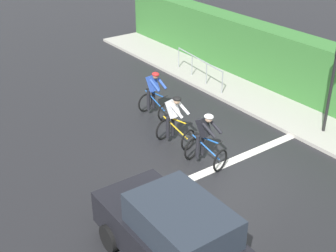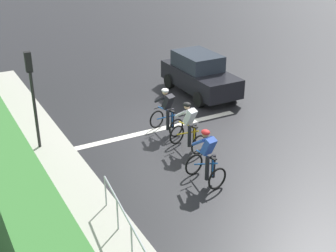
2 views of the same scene
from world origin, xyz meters
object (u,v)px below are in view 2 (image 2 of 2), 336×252
object	(u,v)px
car_black	(199,74)
traffic_light_near_crossing	(32,87)
cyclist_second	(189,128)
cyclist_lead	(207,158)
cyclist_mid	(167,112)
pedestrian_railing_kerbside	(124,219)

from	to	relation	value
car_black	traffic_light_near_crossing	bearing A→B (deg)	14.07
cyclist_second	traffic_light_near_crossing	distance (m)	5.19
cyclist_lead	car_black	xyz separation A→B (m)	(-3.79, -6.34, 0.08)
cyclist_second	cyclist_mid	world-z (taller)	same
cyclist_mid	car_black	world-z (taller)	car_black
cyclist_mid	pedestrian_railing_kerbside	bearing A→B (deg)	52.17
cyclist_lead	cyclist_mid	xyz separation A→B (m)	(-0.63, -3.51, 0.00)
cyclist_second	pedestrian_railing_kerbside	bearing A→B (deg)	42.24
pedestrian_railing_kerbside	cyclist_second	bearing A→B (deg)	-137.76
car_black	traffic_light_near_crossing	xyz separation A→B (m)	(7.52, 1.89, 1.35)
cyclist_lead	pedestrian_railing_kerbside	bearing A→B (deg)	24.61
cyclist_second	pedestrian_railing_kerbside	distance (m)	5.25
cyclist_second	pedestrian_railing_kerbside	xyz separation A→B (m)	(3.88, 3.53, -0.02)
cyclist_mid	pedestrian_railing_kerbside	world-z (taller)	cyclist_mid
cyclist_second	car_black	bearing A→B (deg)	-126.30
cyclist_second	traffic_light_near_crossing	xyz separation A→B (m)	(4.36, -2.42, 1.43)
cyclist_mid	cyclist_lead	bearing A→B (deg)	79.87
car_black	traffic_light_near_crossing	distance (m)	7.87
cyclist_lead	traffic_light_near_crossing	world-z (taller)	traffic_light_near_crossing
pedestrian_railing_kerbside	car_black	bearing A→B (deg)	-131.98
cyclist_lead	car_black	bearing A→B (deg)	-120.86
cyclist_second	traffic_light_near_crossing	size ratio (longest dim) A/B	0.50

